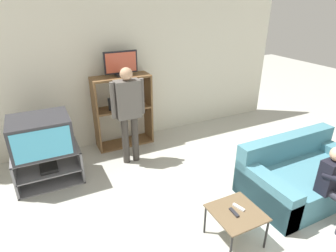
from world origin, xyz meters
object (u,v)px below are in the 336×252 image
(person_standing_adult, at_px, (128,108))
(snack_table, at_px, (236,215))
(television_flat, at_px, (121,64))
(tv_stand, at_px, (49,166))
(television_main, at_px, (41,135))
(media_shelf, at_px, (123,111))
(couch, at_px, (302,176))
(remote_control_white, at_px, (239,207))
(remote_control_black, at_px, (234,212))

(person_standing_adult, bearing_deg, snack_table, -77.57)
(television_flat, bearing_deg, tv_stand, -154.72)
(tv_stand, relative_size, person_standing_adult, 0.58)
(snack_table, bearing_deg, television_main, 129.45)
(media_shelf, distance_m, couch, 3.05)
(tv_stand, xyz_separation_m, person_standing_adult, (1.27, 0.01, 0.70))
(television_main, height_order, media_shelf, media_shelf)
(tv_stand, distance_m, television_main, 0.51)
(media_shelf, bearing_deg, tv_stand, -154.89)
(media_shelf, distance_m, remote_control_white, 2.75)
(snack_table, bearing_deg, remote_control_white, 33.85)
(television_main, distance_m, person_standing_adult, 1.30)
(television_flat, bearing_deg, television_main, -155.56)
(remote_control_black, relative_size, remote_control_white, 1.00)
(television_flat, xyz_separation_m, remote_control_black, (0.30, -2.77, -1.07))
(television_main, relative_size, television_flat, 1.40)
(media_shelf, relative_size, couch, 0.77)
(television_flat, bearing_deg, remote_control_white, -81.68)
(remote_control_black, distance_m, remote_control_white, 0.11)
(media_shelf, bearing_deg, remote_control_black, -83.11)
(television_flat, xyz_separation_m, snack_table, (0.34, -2.76, -1.12))
(media_shelf, bearing_deg, remote_control_white, -81.01)
(remote_control_white, bearing_deg, person_standing_adult, 88.90)
(couch, bearing_deg, tv_stand, 149.94)
(tv_stand, distance_m, couch, 3.61)
(tv_stand, height_order, person_standing_adult, person_standing_adult)
(couch, bearing_deg, television_flat, 125.09)
(remote_control_black, xyz_separation_m, person_standing_adult, (-0.43, 2.12, 0.54))
(television_flat, xyz_separation_m, person_standing_adult, (-0.12, -0.65, -0.53))
(person_standing_adult, bearing_deg, media_shelf, 81.42)
(remote_control_black, relative_size, couch, 0.09)
(couch, bearing_deg, remote_control_black, -168.18)
(tv_stand, xyz_separation_m, remote_control_white, (1.79, -2.07, 0.16))
(tv_stand, distance_m, remote_control_white, 2.74)
(tv_stand, xyz_separation_m, remote_control_black, (1.70, -2.11, 0.16))
(couch, bearing_deg, remote_control_white, -169.10)
(television_main, bearing_deg, remote_control_white, -49.13)
(media_shelf, height_order, remote_control_white, media_shelf)
(television_flat, height_order, couch, television_flat)
(couch, relative_size, person_standing_adult, 1.06)
(remote_control_black, height_order, remote_control_white, same)
(television_main, xyz_separation_m, snack_table, (1.75, -2.12, -0.40))
(television_main, bearing_deg, tv_stand, -55.83)
(television_flat, distance_m, person_standing_adult, 0.85)
(remote_control_white, relative_size, couch, 0.09)
(remote_control_black, bearing_deg, television_flat, 98.45)
(couch, bearing_deg, media_shelf, 125.75)
(person_standing_adult, bearing_deg, tv_stand, -179.62)
(tv_stand, relative_size, couch, 0.54)
(television_main, distance_m, remote_control_black, 2.75)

